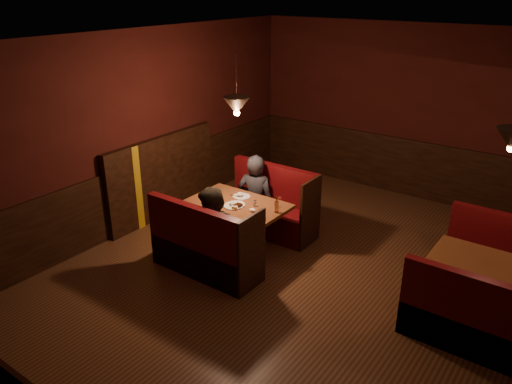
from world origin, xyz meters
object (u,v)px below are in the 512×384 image
Objects in this scene: main_table at (239,214)px; diner_a at (255,182)px; second_bench_far at (498,265)px; second_bench_near at (467,323)px; main_bench_near at (204,252)px; diner_b at (214,220)px; second_table at (484,276)px; main_bench_far at (271,211)px.

diner_a is (-0.20, 0.66, 0.21)m from main_table.
second_bench_far and second_bench_near have the same top height.
main_bench_near is 0.46m from diner_b.
diner_a is (-3.28, 0.22, 0.28)m from second_table.
main_bench_near is 0.96× the size of diner_a.
second_bench_far is 0.86× the size of diner_b.
second_bench_far is (3.11, 1.13, -0.26)m from main_table.
main_bench_near is at bearing -148.51° from second_bench_far.
diner_b reaches higher than second_bench_near.
main_table reaches higher than second_bench_near.
second_bench_near is (3.11, -0.26, -0.26)m from main_table.
main_bench_far is at bearing -173.90° from diner_a.
second_table is 3.30m from diner_a.
second_table is 0.73m from second_bench_near.
second_bench_far is at bearing 20.06° from main_table.
main_bench_near is 1.50m from diner_a.
second_table is 0.90× the size of second_bench_near.
diner_b is (0.09, -1.40, 0.43)m from main_bench_far.
main_bench_far is at bearing 161.77° from second_bench_near.
second_bench_far is at bearing 90.00° from second_bench_near.
diner_b reaches higher than main_table.
main_bench_far is 0.96× the size of diner_a.
main_bench_far is at bearing 88.88° from main_table.
main_bench_far is 1.00× the size of main_bench_near.
diner_b reaches higher than main_bench_near.
second_table is 3.18m from diner_b.
main_bench_near is 1.14× the size of second_bench_near.
second_table is at bearing -92.20° from second_bench_far.
diner_a is at bearing 164.45° from second_bench_near.
second_table is 0.90× the size of second_bench_far.
main_bench_near is at bearing 80.65° from diner_a.
second_table is at bearing 8.07° from main_table.
diner_b is (-2.98, -1.08, 0.26)m from second_table.
second_bench_near is at bearing -18.23° from main_bench_far.
diner_b is at bearing 85.25° from diner_a.
main_bench_far is 3.26m from second_bench_near.
second_bench_far is 1.40m from second_bench_near.
main_table is at bearing -159.94° from second_bench_far.
main_bench_near is 3.30m from second_table.
diner_a reaches higher than diner_b.
second_bench_far is 1.00× the size of second_bench_near.
second_table is (3.08, 0.44, -0.06)m from main_table.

